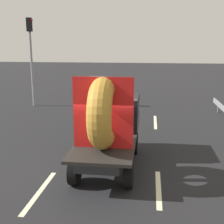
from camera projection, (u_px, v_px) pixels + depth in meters
The scene contains 8 objects.
ground_plane at pixel (100, 167), 10.58m from camera, with size 120.00×120.00×0.00m, color black.
flatbed_truck at pixel (110, 119), 10.66m from camera, with size 2.02×4.82×3.37m.
distant_sedan at pixel (96, 84), 26.93m from camera, with size 1.79×4.17×1.36m.
traffic_light at pixel (31, 50), 20.16m from camera, with size 0.42×0.36×6.07m.
lane_dash_left_near at pixel (40, 192), 8.81m from camera, with size 2.67×0.16×0.01m, color beige.
lane_dash_left_far at pixel (92, 123), 16.43m from camera, with size 2.64×0.16×0.01m, color beige.
lane_dash_right_near at pixel (158, 188), 9.00m from camera, with size 2.46×0.16×0.01m, color beige.
lane_dash_right_far at pixel (155, 122), 16.67m from camera, with size 2.91×0.16×0.01m, color beige.
Camera 1 is at (1.71, -9.71, 4.34)m, focal length 46.95 mm.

